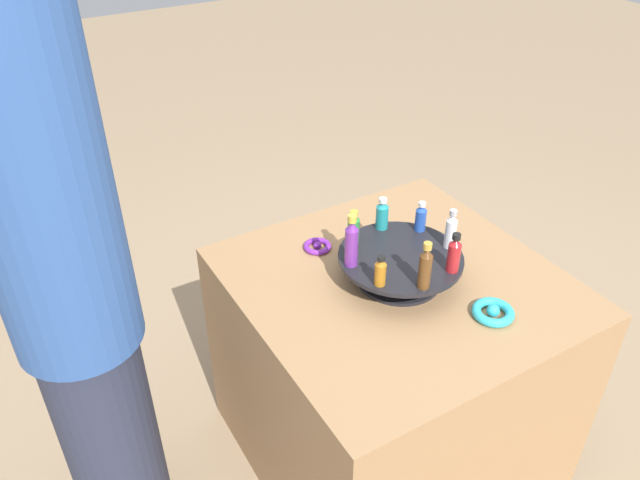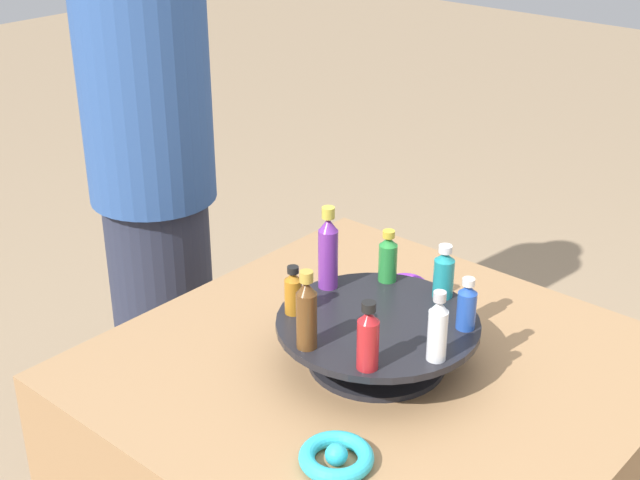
{
  "view_description": "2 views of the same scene",
  "coord_description": "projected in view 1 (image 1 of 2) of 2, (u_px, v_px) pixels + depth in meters",
  "views": [
    {
      "loc": [
        -0.87,
        -1.05,
        1.75
      ],
      "look_at": [
        -0.22,
        0.05,
        0.88
      ],
      "focal_mm": 35.0,
      "sensor_mm": 36.0,
      "label": 1
    },
    {
      "loc": [
        0.76,
        -1.01,
        1.53
      ],
      "look_at": [
        -0.16,
        0.04,
        0.87
      ],
      "focal_mm": 50.0,
      "sensor_mm": 36.0,
      "label": 2
    }
  ],
  "objects": [
    {
      "name": "bottle_green",
      "position": [
        353.0,
        228.0,
        1.69
      ],
      "size": [
        0.03,
        0.03,
        0.1
      ],
      "color": "#288438",
      "rests_on": "display_stand"
    },
    {
      "name": "party_table",
      "position": [
        390.0,
        370.0,
        1.91
      ],
      "size": [
        0.85,
        0.85,
        0.7
      ],
      "color": "#9E754C",
      "rests_on": "ground_plane"
    },
    {
      "name": "bottle_brown",
      "position": [
        425.0,
        267.0,
        1.52
      ],
      "size": [
        0.03,
        0.03,
        0.13
      ],
      "color": "brown",
      "rests_on": "display_stand"
    },
    {
      "name": "bottle_red",
      "position": [
        454.0,
        254.0,
        1.58
      ],
      "size": [
        0.03,
        0.03,
        0.11
      ],
      "color": "#B21E23",
      "rests_on": "display_stand"
    },
    {
      "name": "bottle_clear",
      "position": [
        451.0,
        230.0,
        1.67
      ],
      "size": [
        0.03,
        0.03,
        0.12
      ],
      "color": "silver",
      "rests_on": "display_stand"
    },
    {
      "name": "display_stand",
      "position": [
        400.0,
        265.0,
        1.68
      ],
      "size": [
        0.34,
        0.34,
        0.08
      ],
      "color": "black",
      "rests_on": "party_table"
    },
    {
      "name": "bottle_amber",
      "position": [
        380.0,
        272.0,
        1.54
      ],
      "size": [
        0.03,
        0.03,
        0.09
      ],
      "color": "#AD6B19",
      "rests_on": "display_stand"
    },
    {
      "name": "bottle_blue",
      "position": [
        421.0,
        217.0,
        1.74
      ],
      "size": [
        0.03,
        0.03,
        0.09
      ],
      "color": "#234CAD",
      "rests_on": "display_stand"
    },
    {
      "name": "ribbon_bow_teal",
      "position": [
        493.0,
        312.0,
        1.58
      ],
      "size": [
        0.11,
        0.11,
        0.03
      ],
      "color": "#2DB7CC",
      "rests_on": "party_table"
    },
    {
      "name": "ground_plane",
      "position": [
        384.0,
        444.0,
        2.1
      ],
      "size": [
        12.0,
        12.0,
        0.0
      ],
      "primitive_type": "plane",
      "color": "#997F60"
    },
    {
      "name": "bottle_teal",
      "position": [
        382.0,
        214.0,
        1.75
      ],
      "size": [
        0.04,
        0.04,
        0.1
      ],
      "color": "teal",
      "rests_on": "display_stand"
    },
    {
      "name": "person_figure",
      "position": [
        69.0,
        289.0,
        1.41
      ],
      "size": [
        0.29,
        0.29,
        1.72
      ],
      "rotation": [
        0.0,
        0.0,
        -0.22
      ],
      "color": "#282D42",
      "rests_on": "ground_plane"
    },
    {
      "name": "bottle_purple",
      "position": [
        352.0,
        242.0,
        1.59
      ],
      "size": [
        0.03,
        0.03,
        0.15
      ],
      "color": "#702D93",
      "rests_on": "display_stand"
    },
    {
      "name": "ribbon_bow_purple",
      "position": [
        317.0,
        246.0,
        1.83
      ],
      "size": [
        0.08,
        0.08,
        0.02
      ],
      "color": "purple",
      "rests_on": "party_table"
    }
  ]
}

